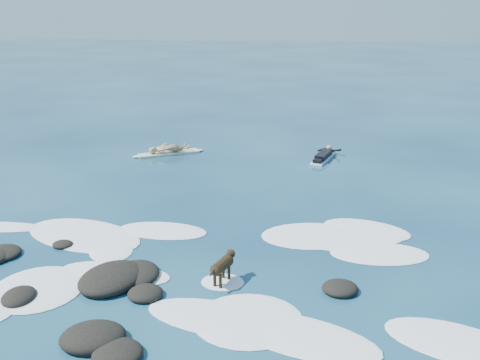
# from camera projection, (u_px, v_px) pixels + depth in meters

# --- Properties ---
(ground) EXTENTS (160.00, 160.00, 0.00)m
(ground) POSITION_uv_depth(u_px,v_px,m) (190.00, 254.00, 15.11)
(ground) COLOR #0A2642
(ground) RESTS_ON ground
(reef_rocks) EXTENTS (12.19, 5.76, 0.52)m
(reef_rocks) POSITION_uv_depth(u_px,v_px,m) (65.00, 289.00, 13.08)
(reef_rocks) COLOR black
(reef_rocks) RESTS_ON ground
(breaking_foam) EXTENTS (16.25, 8.22, 0.12)m
(breaking_foam) POSITION_uv_depth(u_px,v_px,m) (203.00, 270.00, 14.20)
(breaking_foam) COLOR white
(breaking_foam) RESTS_ON ground
(standing_surfer_rig) EXTENTS (3.11, 1.90, 1.93)m
(standing_surfer_rig) POSITION_uv_depth(u_px,v_px,m) (168.00, 138.00, 24.51)
(standing_surfer_rig) COLOR beige
(standing_surfer_rig) RESTS_ON ground
(paddling_surfer_rig) EXTENTS (1.43, 2.57, 0.45)m
(paddling_surfer_rig) POSITION_uv_depth(u_px,v_px,m) (324.00, 156.00, 23.97)
(paddling_surfer_rig) COLOR white
(paddling_surfer_rig) RESTS_ON ground
(dog) EXTENTS (0.60, 1.21, 0.80)m
(dog) POSITION_uv_depth(u_px,v_px,m) (223.00, 265.00, 13.38)
(dog) COLOR black
(dog) RESTS_ON ground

